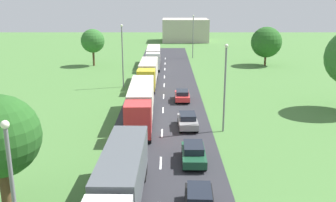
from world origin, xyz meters
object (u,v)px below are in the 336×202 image
object	(u,v)px
truck_fourth	(155,56)
tree_pine	(268,42)
truck_second	(143,102)
lamppost_lead	(16,200)
car_fourth	(189,120)
tree_oak	(1,136)
lamppost_third	(124,53)
distant_building	(187,30)
truck_lead	(122,181)
tree_birch	(95,41)
car_second	(201,202)
car_third	(195,153)
lamppost_fourth	(195,35)
lamppost_second	(227,84)
truck_third	(150,72)
car_fifth	(184,95)

from	to	relation	value
truck_fourth	tree_pine	bearing A→B (deg)	3.60
truck_second	lamppost_lead	distance (m)	24.62
car_fourth	tree_oak	bearing A→B (deg)	-129.21
lamppost_third	distant_building	world-z (taller)	lamppost_third
truck_lead	tree_birch	bearing A→B (deg)	102.44
lamppost_third	distant_building	size ratio (longest dim) A/B	0.68
truck_lead	truck_second	distance (m)	17.74
lamppost_lead	car_second	bearing A→B (deg)	36.66
lamppost_lead	truck_fourth	bearing A→B (deg)	86.22
tree_oak	tree_birch	bearing A→B (deg)	94.57
tree_oak	tree_birch	world-z (taller)	tree_oak
truck_lead	car_fourth	bearing A→B (deg)	72.75
car_third	lamppost_fourth	distance (m)	54.47
truck_fourth	car_third	size ratio (longest dim) A/B	3.03
truck_fourth	lamppost_third	world-z (taller)	lamppost_third
tree_oak	truck_second	bearing A→B (deg)	66.44
lamppost_second	tree_oak	world-z (taller)	lamppost_second
truck_third	lamppost_lead	bearing A→B (deg)	-94.96
lamppost_lead	tree_birch	world-z (taller)	lamppost_lead
truck_lead	tree_pine	bearing A→B (deg)	67.44
truck_second	car_fourth	xyz separation A→B (m)	(4.87, -1.97, -1.38)
truck_fourth	distant_building	distance (m)	43.95
car_fifth	lamppost_lead	distance (m)	33.81
tree_oak	tree_birch	xyz separation A→B (m)	(-4.12, 51.54, 0.00)
car_fifth	lamppost_fourth	size ratio (longest dim) A/B	0.43
truck_third	truck_lead	bearing A→B (deg)	-89.88
lamppost_lead	lamppost_fourth	size ratio (longest dim) A/B	0.89
truck_lead	lamppost_second	bearing A→B (deg)	60.52
lamppost_lead	lamppost_fourth	xyz separation A→B (m)	(11.97, 68.06, 0.53)
lamppost_second	lamppost_third	size ratio (longest dim) A/B	0.95
lamppost_third	lamppost_lead	bearing A→B (deg)	-89.91
truck_third	car_second	xyz separation A→B (m)	(4.89, -35.24, -1.20)
lamppost_fourth	car_fifth	bearing A→B (deg)	-95.75
car_third	lamppost_lead	bearing A→B (deg)	-121.93
truck_lead	tree_pine	size ratio (longest dim) A/B	1.65
lamppost_third	tree_birch	xyz separation A→B (m)	(-7.78, 18.03, -0.28)
car_fourth	car_fifth	xyz separation A→B (m)	(-0.19, 10.28, -0.01)
car_third	distant_building	world-z (taller)	distant_building
car_fifth	lamppost_second	size ratio (longest dim) A/B	0.46
car_fifth	tree_oak	size ratio (longest dim) A/B	0.54
truck_fourth	lamppost_third	size ratio (longest dim) A/B	1.42
car_fifth	truck_second	bearing A→B (deg)	-119.39
car_fifth	lamppost_fourth	distance (m)	35.95
car_second	tree_pine	world-z (taller)	tree_pine
car_fifth	lamppost_second	distance (m)	12.45
tree_pine	tree_oak	bearing A→B (deg)	-119.41
lamppost_third	tree_birch	world-z (taller)	lamppost_third
lamppost_third	lamppost_fourth	world-z (taller)	lamppost_fourth
car_second	tree_pine	xyz separation A→B (m)	(17.03, 52.76, 3.65)
car_fourth	distant_building	xyz separation A→B (m)	(3.12, 78.67, 2.47)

